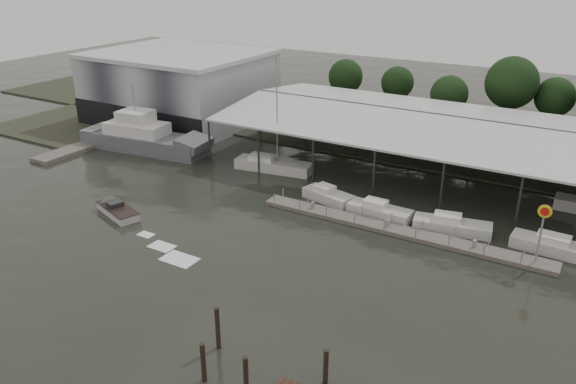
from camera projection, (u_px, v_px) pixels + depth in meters
The scene contains 17 objects.
ground at pixel (203, 237), 51.47m from camera, with size 200.00×200.00×0.00m, color black.
land_strip_far at pixel (378, 126), 84.70m from camera, with size 140.00×30.00×0.30m.
land_strip_west at pixel (128, 109), 93.96m from camera, with size 20.00×40.00×0.30m.
storage_warehouse at pixel (180, 86), 86.26m from camera, with size 24.50×20.50×10.50m.
covered_boat_shed at pixel (475, 125), 63.28m from camera, with size 58.24×24.00×6.96m.
trawler_dock at pixel (94, 143), 76.54m from camera, with size 3.00×18.00×0.50m.
floating_dock at pixel (397, 230), 52.27m from camera, with size 28.00×2.00×1.40m.
shell_fuel_sign at pixel (543, 224), 45.18m from camera, with size 1.10×0.18×5.55m.
grey_trawler at pixel (145, 138), 73.93m from camera, with size 18.44×7.04×8.84m.
white_sailboat at pixel (273, 165), 67.21m from camera, with size 9.64×3.99×13.82m.
speedboat_underway at pixel (115, 209), 56.15m from camera, with size 16.81×7.09×2.00m.
moored_cruiser_0 at pixel (328, 195), 58.83m from camera, with size 5.98×3.45×1.70m.
moored_cruiser_1 at pixel (379, 211), 55.31m from camera, with size 6.43×2.42×1.70m.
moored_cruiser_2 at pixel (451, 225), 52.36m from camera, with size 7.36×3.50×1.70m.
moored_cruiser_3 at pixel (557, 247), 48.42m from camera, with size 7.84×2.60×1.70m.
mooring_pilings at pixel (227, 379), 32.72m from camera, with size 7.87×8.98×3.71m.
horizon_tree_line at pixel (553, 97), 76.42m from camera, with size 70.43×10.58×11.01m.
Camera 1 is at (30.02, -35.41, 23.90)m, focal length 35.00 mm.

